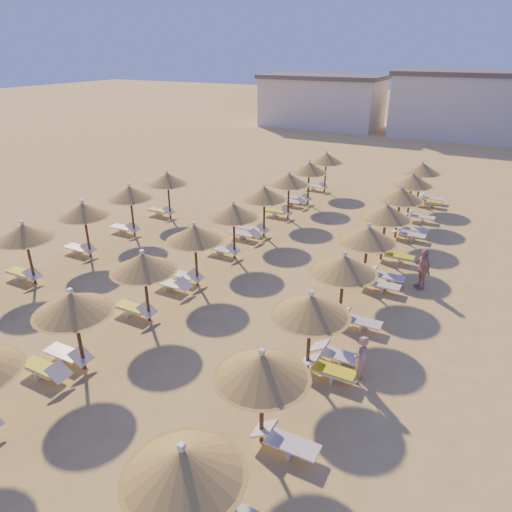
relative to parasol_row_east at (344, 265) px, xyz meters
The scene contains 8 objects.
ground 4.74m from the parasol_row_east, 141.29° to the right, with size 220.00×220.00×0.00m, color #E1BC62.
hotel_blocks 44.41m from the parasol_row_east, 89.86° to the left, with size 47.80×9.88×8.10m.
parasol_row_east is the anchor object (origin of this frame).
parasol_row_west 6.57m from the parasol_row_east, behind, with size 2.52×35.33×3.00m.
parasol_row_inland 13.21m from the parasol_row_east, behind, with size 2.52×18.92×3.00m.
loungers 5.31m from the parasol_row_east, behind, with size 16.32×34.32×0.66m.
beachgoer_a 3.75m from the parasol_row_east, 61.43° to the right, with size 0.61×0.40×1.67m, color tan.
beachgoer_c 5.13m from the parasol_row_east, 62.73° to the left, with size 1.09×0.46×1.86m, color tan.
Camera 1 is at (7.28, -12.15, 9.66)m, focal length 32.00 mm.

